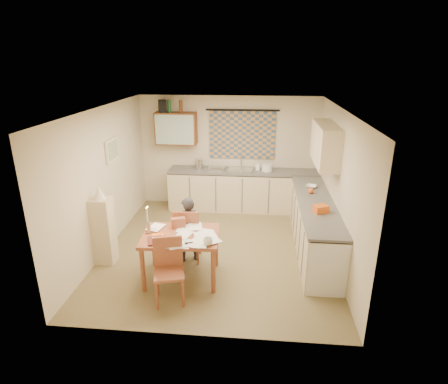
# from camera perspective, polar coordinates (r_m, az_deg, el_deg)

# --- Properties ---
(floor) EXTENTS (4.00, 4.50, 0.02)m
(floor) POSITION_cam_1_polar(r_m,az_deg,el_deg) (6.87, -0.89, -8.74)
(floor) COLOR brown
(floor) RESTS_ON ground
(ceiling) EXTENTS (4.00, 4.50, 0.02)m
(ceiling) POSITION_cam_1_polar(r_m,az_deg,el_deg) (6.08, -1.02, 12.61)
(ceiling) COLOR white
(ceiling) RESTS_ON floor
(wall_back) EXTENTS (4.00, 0.02, 2.50)m
(wall_back) POSITION_cam_1_polar(r_m,az_deg,el_deg) (8.52, 0.73, 6.11)
(wall_back) COLOR beige
(wall_back) RESTS_ON floor
(wall_front) EXTENTS (4.00, 0.02, 2.50)m
(wall_front) POSITION_cam_1_polar(r_m,az_deg,el_deg) (4.30, -4.29, -8.35)
(wall_front) COLOR beige
(wall_front) RESTS_ON floor
(wall_left) EXTENTS (0.02, 4.50, 2.50)m
(wall_left) POSITION_cam_1_polar(r_m,az_deg,el_deg) (6.87, -17.87, 1.72)
(wall_left) COLOR beige
(wall_left) RESTS_ON floor
(wall_right) EXTENTS (0.02, 4.50, 2.50)m
(wall_right) POSITION_cam_1_polar(r_m,az_deg,el_deg) (6.46, 17.05, 0.68)
(wall_right) COLOR beige
(wall_right) RESTS_ON floor
(window_blind) EXTENTS (1.45, 0.03, 1.05)m
(window_blind) POSITION_cam_1_polar(r_m,az_deg,el_deg) (8.38, 2.78, 8.65)
(window_blind) COLOR #355170
(window_blind) RESTS_ON wall_back
(curtain_rod) EXTENTS (1.60, 0.04, 0.04)m
(curtain_rod) POSITION_cam_1_polar(r_m,az_deg,el_deg) (8.27, 2.84, 12.36)
(curtain_rod) COLOR black
(curtain_rod) RESTS_ON wall_back
(wall_cabinet) EXTENTS (0.90, 0.34, 0.70)m
(wall_cabinet) POSITION_cam_1_polar(r_m,az_deg,el_deg) (8.40, -7.31, 9.59)
(wall_cabinet) COLOR #582D13
(wall_cabinet) RESTS_ON wall_back
(wall_cabinet_glass) EXTENTS (0.84, 0.02, 0.64)m
(wall_cabinet_glass) POSITION_cam_1_polar(r_m,az_deg,el_deg) (8.24, -7.57, 9.38)
(wall_cabinet_glass) COLOR #99B2A5
(wall_cabinet_glass) RESTS_ON wall_back
(upper_cabinet_right) EXTENTS (0.34, 1.30, 0.70)m
(upper_cabinet_right) POSITION_cam_1_polar(r_m,az_deg,el_deg) (6.79, 15.21, 7.05)
(upper_cabinet_right) COLOR #CAB68D
(upper_cabinet_right) RESTS_ON wall_right
(framed_print) EXTENTS (0.04, 0.50, 0.40)m
(framed_print) POSITION_cam_1_polar(r_m,az_deg,el_deg) (7.09, -16.72, 6.18)
(framed_print) COLOR silver
(framed_print) RESTS_ON wall_left
(print_canvas) EXTENTS (0.01, 0.42, 0.32)m
(print_canvas) POSITION_cam_1_polar(r_m,az_deg,el_deg) (7.08, -16.53, 6.18)
(print_canvas) COLOR beige
(print_canvas) RESTS_ON wall_left
(counter_back) EXTENTS (3.30, 0.62, 0.92)m
(counter_back) POSITION_cam_1_polar(r_m,az_deg,el_deg) (8.43, 2.88, 0.27)
(counter_back) COLOR #CAB68D
(counter_back) RESTS_ON floor
(counter_right) EXTENTS (0.62, 2.95, 0.92)m
(counter_right) POSITION_cam_1_polar(r_m,az_deg,el_deg) (6.87, 13.56, -5.01)
(counter_right) COLOR #CAB68D
(counter_right) RESTS_ON floor
(stove) EXTENTS (0.57, 0.57, 0.88)m
(stove) POSITION_cam_1_polar(r_m,az_deg,el_deg) (5.83, 15.08, -10.04)
(stove) COLOR white
(stove) RESTS_ON floor
(sink) EXTENTS (0.59, 0.50, 0.10)m
(sink) POSITION_cam_1_polar(r_m,az_deg,el_deg) (8.30, 2.44, 3.07)
(sink) COLOR silver
(sink) RESTS_ON counter_back
(tap) EXTENTS (0.03, 0.03, 0.28)m
(tap) POSITION_cam_1_polar(r_m,az_deg,el_deg) (8.43, 2.65, 4.59)
(tap) COLOR silver
(tap) RESTS_ON counter_back
(dish_rack) EXTENTS (0.38, 0.34, 0.06)m
(dish_rack) POSITION_cam_1_polar(r_m,az_deg,el_deg) (8.32, -1.06, 3.63)
(dish_rack) COLOR silver
(dish_rack) RESTS_ON counter_back
(kettle) EXTENTS (0.18, 0.18, 0.24)m
(kettle) POSITION_cam_1_polar(r_m,az_deg,el_deg) (8.35, -3.81, 4.29)
(kettle) COLOR silver
(kettle) RESTS_ON counter_back
(mixing_bowl) EXTENTS (0.27, 0.27, 0.16)m
(mixing_bowl) POSITION_cam_1_polar(r_m,az_deg,el_deg) (8.26, 6.59, 3.74)
(mixing_bowl) COLOR white
(mixing_bowl) RESTS_ON counter_back
(soap_bottle) EXTENTS (0.14, 0.14, 0.20)m
(soap_bottle) POSITION_cam_1_polar(r_m,az_deg,el_deg) (8.30, 5.22, 4.01)
(soap_bottle) COLOR white
(soap_bottle) RESTS_ON counter_back
(bowl) EXTENTS (0.32, 0.32, 0.05)m
(bowl) POSITION_cam_1_polar(r_m,az_deg,el_deg) (7.35, 13.15, 0.82)
(bowl) COLOR white
(bowl) RESTS_ON counter_right
(orange_bag) EXTENTS (0.26, 0.23, 0.12)m
(orange_bag) POSITION_cam_1_polar(r_m,az_deg,el_deg) (6.21, 14.53, -2.51)
(orange_bag) COLOR #DF5B17
(orange_bag) RESTS_ON counter_right
(fruit_orange) EXTENTS (0.10, 0.10, 0.10)m
(fruit_orange) POSITION_cam_1_polar(r_m,az_deg,el_deg) (7.03, 13.08, 0.18)
(fruit_orange) COLOR #DF5B17
(fruit_orange) RESTS_ON counter_right
(speaker) EXTENTS (0.22, 0.24, 0.26)m
(speaker) POSITION_cam_1_polar(r_m,az_deg,el_deg) (8.40, -9.36, 12.80)
(speaker) COLOR black
(speaker) RESTS_ON wall_cabinet
(bottle_green) EXTENTS (0.08, 0.08, 0.26)m
(bottle_green) POSITION_cam_1_polar(r_m,az_deg,el_deg) (8.36, -8.34, 12.82)
(bottle_green) COLOR #195926
(bottle_green) RESTS_ON wall_cabinet
(bottle_brown) EXTENTS (0.09, 0.09, 0.26)m
(bottle_brown) POSITION_cam_1_polar(r_m,az_deg,el_deg) (8.31, -6.60, 12.85)
(bottle_brown) COLOR #582D13
(bottle_brown) RESTS_ON wall_cabinet
(dining_table) EXTENTS (1.20, 0.94, 0.75)m
(dining_table) POSITION_cam_1_polar(r_m,az_deg,el_deg) (5.90, -6.49, -9.68)
(dining_table) COLOR brown
(dining_table) RESTS_ON floor
(chair_far) EXTENTS (0.45, 0.45, 0.95)m
(chair_far) POSITION_cam_1_polar(r_m,az_deg,el_deg) (6.44, -5.52, -7.84)
(chair_far) COLOR brown
(chair_far) RESTS_ON floor
(chair_near) EXTENTS (0.50, 0.50, 0.92)m
(chair_near) POSITION_cam_1_polar(r_m,az_deg,el_deg) (5.48, -8.31, -13.48)
(chair_near) COLOR brown
(chair_near) RESTS_ON floor
(person) EXTENTS (0.61, 0.57, 1.14)m
(person) POSITION_cam_1_polar(r_m,az_deg,el_deg) (6.29, -5.52, -5.72)
(person) COLOR black
(person) RESTS_ON floor
(shelf_stand) EXTENTS (0.32, 0.30, 1.14)m
(shelf_stand) POSITION_cam_1_polar(r_m,az_deg,el_deg) (6.53, -17.88, -5.67)
(shelf_stand) COLOR #CAB68D
(shelf_stand) RESTS_ON floor
(lampshade) EXTENTS (0.20, 0.20, 0.22)m
(lampshade) POSITION_cam_1_polar(r_m,az_deg,el_deg) (6.27, -18.53, -0.04)
(lampshade) COLOR silver
(lampshade) RESTS_ON shelf_stand
(letter_rack) EXTENTS (0.24, 0.17, 0.16)m
(letter_rack) POSITION_cam_1_polar(r_m,az_deg,el_deg) (5.93, -6.97, -4.66)
(letter_rack) COLOR brown
(letter_rack) RESTS_ON dining_table
(mug) EXTENTS (0.15, 0.15, 0.11)m
(mug) POSITION_cam_1_polar(r_m,az_deg,el_deg) (5.38, -2.47, -7.55)
(mug) COLOR white
(mug) RESTS_ON dining_table
(magazine) EXTENTS (0.36, 0.39, 0.03)m
(magazine) POSITION_cam_1_polar(r_m,az_deg,el_deg) (5.58, -11.52, -7.38)
(magazine) COLOR maroon
(magazine) RESTS_ON dining_table
(book) EXTENTS (0.19, 0.25, 0.02)m
(book) POSITION_cam_1_polar(r_m,az_deg,el_deg) (5.71, -11.05, -6.72)
(book) COLOR #DF5B17
(book) RESTS_ON dining_table
(orange_box) EXTENTS (0.13, 0.09, 0.04)m
(orange_box) POSITION_cam_1_polar(r_m,az_deg,el_deg) (5.51, -10.15, -7.53)
(orange_box) COLOR #DF5B17
(orange_box) RESTS_ON dining_table
(eyeglasses) EXTENTS (0.14, 0.07, 0.02)m
(eyeglasses) POSITION_cam_1_polar(r_m,az_deg,el_deg) (5.45, -5.30, -7.78)
(eyeglasses) COLOR black
(eyeglasses) RESTS_ON dining_table
(candle_holder) EXTENTS (0.07, 0.07, 0.18)m
(candle_holder) POSITION_cam_1_polar(r_m,az_deg,el_deg) (5.81, -11.36, -5.36)
(candle_holder) COLOR silver
(candle_holder) RESTS_ON dining_table
(candle) EXTENTS (0.03, 0.03, 0.22)m
(candle) POSITION_cam_1_polar(r_m,az_deg,el_deg) (5.76, -11.65, -3.44)
(candle) COLOR white
(candle) RESTS_ON dining_table
(candle_flame) EXTENTS (0.02, 0.02, 0.02)m
(candle_flame) POSITION_cam_1_polar(r_m,az_deg,el_deg) (5.72, -11.62, -2.28)
(candle_flame) COLOR #FFCC66
(candle_flame) RESTS_ON dining_table
(papers) EXTENTS (1.24, 0.96, 0.02)m
(papers) POSITION_cam_1_polar(r_m,az_deg,el_deg) (5.63, -5.20, -6.76)
(papers) COLOR white
(papers) RESTS_ON dining_table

